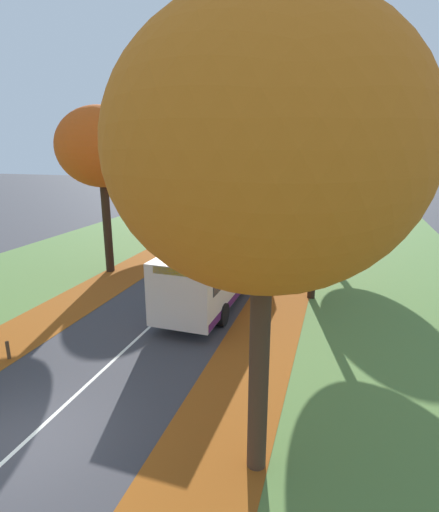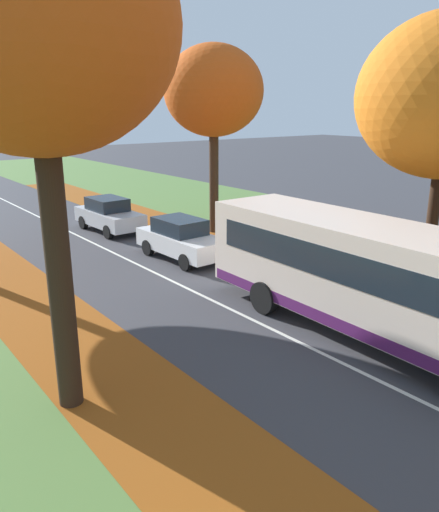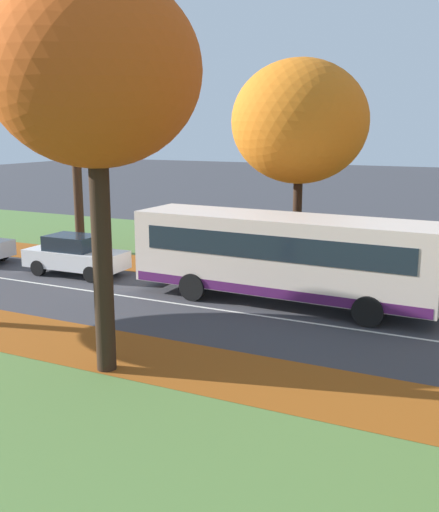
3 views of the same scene
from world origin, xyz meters
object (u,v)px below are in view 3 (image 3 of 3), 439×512
(tree_left_near, at_px, (95,73))
(bus, at_px, (284,254))
(car_white_lead, at_px, (75,255))
(tree_right_mid, at_px, (74,114))
(tree_right_near, at_px, (300,122))

(tree_left_near, xyz_separation_m, bus, (7.40, -1.93, -5.38))
(tree_left_near, bearing_deg, car_white_lead, 43.35)
(tree_left_near, distance_m, tree_right_mid, 14.95)
(tree_left_near, height_order, tree_right_mid, tree_left_near)
(tree_right_near, bearing_deg, tree_right_mid, 92.75)
(tree_right_mid, xyz_separation_m, car_white_lead, (-3.76, -2.78, -5.67))
(bus, relative_size, car_white_lead, 2.47)
(tree_right_near, bearing_deg, tree_left_near, 175.64)
(tree_left_near, bearing_deg, tree_right_near, -4.36)
(tree_right_near, height_order, bus, tree_right_near)
(bus, xyz_separation_m, car_white_lead, (0.07, 8.98, -0.89))
(tree_right_near, relative_size, car_white_lead, 2.01)
(tree_left_near, bearing_deg, tree_right_mid, 41.20)
(car_white_lead, bearing_deg, tree_right_near, -61.72)
(tree_left_near, distance_m, car_white_lead, 12.04)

